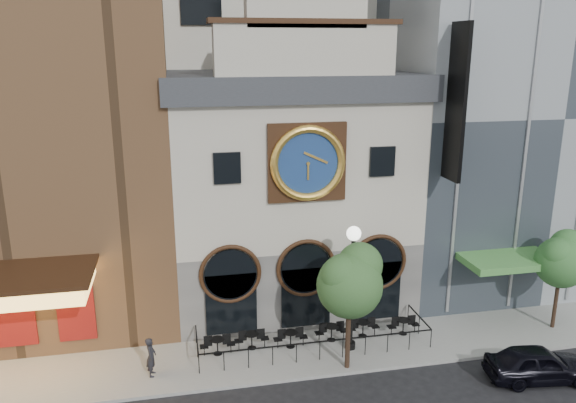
% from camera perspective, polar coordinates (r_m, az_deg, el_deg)
% --- Properties ---
extents(ground, '(120.00, 120.00, 0.00)m').
position_cam_1_polar(ground, '(25.06, 3.96, -17.44)').
color(ground, black).
rests_on(ground, ground).
extents(sidewalk, '(44.00, 5.00, 0.15)m').
position_cam_1_polar(sidewalk, '(27.07, 2.50, -14.50)').
color(sidewalk, gray).
rests_on(sidewalk, ground).
extents(clock_building, '(12.60, 8.78, 18.65)m').
position_cam_1_polar(clock_building, '(29.45, 0.13, 1.93)').
color(clock_building, '#605E5B').
rests_on(clock_building, ground).
extents(theater_building, '(14.00, 15.60, 25.00)m').
position_cam_1_polar(theater_building, '(30.99, -25.62, 12.19)').
color(theater_building, brown).
rests_on(theater_building, ground).
extents(retail_building, '(14.00, 14.40, 20.00)m').
position_cam_1_polar(retail_building, '(35.76, 20.47, 9.00)').
color(retail_building, gray).
rests_on(retail_building, ground).
extents(cafe_railing, '(10.60, 2.60, 0.90)m').
position_cam_1_polar(cafe_railing, '(26.81, 2.52, -13.53)').
color(cafe_railing, black).
rests_on(cafe_railing, sidewalk).
extents(bistro_0, '(1.58, 0.68, 0.90)m').
position_cam_1_polar(bistro_0, '(26.29, -7.18, -14.25)').
color(bistro_0, black).
rests_on(bistro_0, sidewalk).
extents(bistro_1, '(1.58, 0.68, 0.90)m').
position_cam_1_polar(bistro_1, '(26.58, -3.70, -13.80)').
color(bistro_1, black).
rests_on(bistro_1, sidewalk).
extents(bistro_2, '(1.58, 0.68, 0.90)m').
position_cam_1_polar(bistro_2, '(26.65, 0.26, -13.68)').
color(bistro_2, black).
rests_on(bistro_2, sidewalk).
extents(bistro_3, '(1.58, 0.68, 0.90)m').
position_cam_1_polar(bistro_3, '(27.25, 4.44, -13.02)').
color(bistro_3, black).
rests_on(bistro_3, sidewalk).
extents(bistro_4, '(1.58, 0.68, 0.90)m').
position_cam_1_polar(bistro_4, '(27.75, 7.63, -12.56)').
color(bistro_4, black).
rests_on(bistro_4, sidewalk).
extents(bistro_5, '(1.58, 0.68, 0.90)m').
position_cam_1_polar(bistro_5, '(28.26, 11.63, -12.21)').
color(bistro_5, black).
rests_on(bistro_5, sidewalk).
extents(car_right, '(4.60, 2.33, 1.50)m').
position_cam_1_polar(car_right, '(26.66, 24.12, -14.82)').
color(car_right, black).
rests_on(car_right, ground).
extents(pedestrian, '(0.48, 0.67, 1.73)m').
position_cam_1_polar(pedestrian, '(25.12, -13.74, -15.08)').
color(pedestrian, black).
rests_on(pedestrian, sidewalk).
extents(lamppost, '(1.85, 0.93, 5.92)m').
position_cam_1_polar(lamppost, '(25.29, 6.57, -7.40)').
color(lamppost, black).
rests_on(lamppost, sidewalk).
extents(tree_left, '(2.88, 2.78, 5.55)m').
position_cam_1_polar(tree_left, '(23.71, 6.38, -7.92)').
color(tree_left, '#382619').
rests_on(tree_left, sidewalk).
extents(tree_right, '(2.57, 2.48, 4.96)m').
position_cam_1_polar(tree_right, '(30.11, 26.08, -5.18)').
color(tree_right, '#382619').
rests_on(tree_right, sidewalk).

